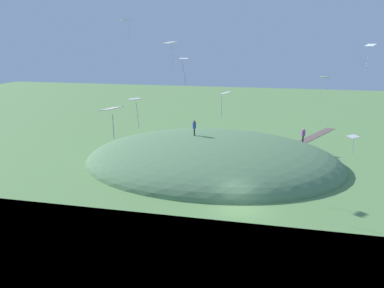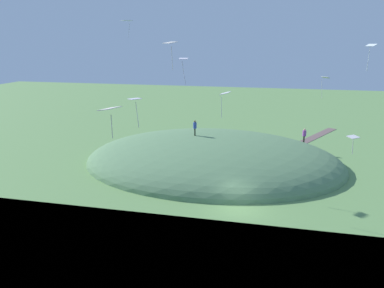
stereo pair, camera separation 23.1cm
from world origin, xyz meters
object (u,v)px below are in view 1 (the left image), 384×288
kite_2 (126,21)px  kite_3 (170,44)px  kite_6 (135,101)px  kite_8 (184,62)px  person_near_shore (194,126)px  kite_7 (370,47)px  kite_9 (111,110)px  person_with_child (303,134)px  kite_5 (324,79)px  kite_0 (225,94)px  kite_1 (353,137)px

kite_2 → kite_3: (-5.53, -5.88, -2.01)m
kite_6 → kite_8: size_ratio=1.12×
person_near_shore → kite_7: bearing=57.7°
kite_2 → kite_3: size_ratio=0.73×
kite_2 → kite_6: kite_2 is taller
kite_8 → kite_9: bearing=169.8°
person_near_shore → kite_7: 18.28m
person_with_child → kite_2: bearing=-41.2°
kite_5 → kite_8: (-10.43, 11.32, 2.07)m
person_near_shore → kite_5: kite_5 is taller
kite_2 → kite_9: (-16.92, -5.74, -5.31)m
person_near_shore → kite_3: 12.36m
kite_7 → kite_8: (-7.98, 14.53, -0.95)m
kite_9 → kite_6: bearing=12.0°
kite_0 → kite_5: kite_5 is taller
kite_3 → kite_8: 2.81m
person_with_child → kite_0: size_ratio=0.82×
kite_6 → kite_7: (9.51, -17.91, 3.77)m
kite_6 → kite_3: bearing=-27.5°
person_near_shore → kite_9: kite_9 is taller
kite_2 → kite_9: size_ratio=1.01×
kite_7 → kite_9: size_ratio=1.42×
kite_2 → kite_6: (-9.02, -4.06, -6.10)m
kite_3 → kite_9: kite_3 is taller
person_near_shore → kite_9: bearing=-22.8°
kite_2 → kite_7: size_ratio=0.71×
person_with_child → kite_1: kite_1 is taller
person_with_child → kite_9: size_ratio=1.06×
kite_6 → kite_1: bearing=-89.4°
kite_1 → kite_8: size_ratio=0.63×
kite_5 → person_with_child: bearing=8.8°
kite_1 → kite_8: 13.13m
kite_3 → kite_6: kite_3 is taller
person_with_child → kite_7: kite_7 is taller
kite_5 → kite_0: bearing=136.1°
kite_5 → kite_7: (-2.45, -3.21, 3.02)m
kite_2 → kite_3: kite_2 is taller
kite_2 → kite_7: bearing=-88.7°
kite_2 → kite_6: 11.62m
kite_3 → kite_8: size_ratio=1.14×
person_near_shore → kite_0: size_ratio=0.80×
kite_3 → person_with_child: bearing=-38.6°
kite_1 → kite_6: bearing=90.6°
kite_6 → kite_9: (-7.90, -1.68, 0.79)m
person_near_shore → kite_2: bearing=-83.1°
kite_2 → kite_5: bearing=-81.1°
kite_2 → kite_5: 19.73m
kite_1 → kite_9: (-8.05, 13.83, 2.79)m
person_with_child → kite_0: bearing=-5.0°
kite_0 → kite_9: 12.08m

